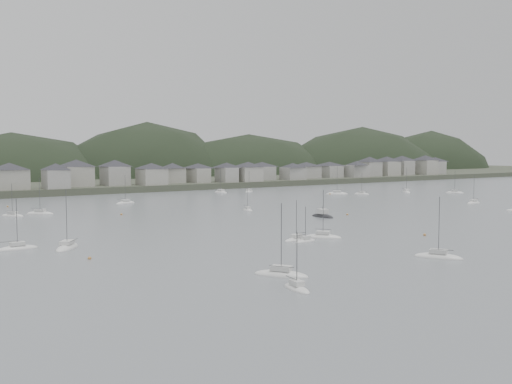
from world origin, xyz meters
TOP-DOWN VIEW (x-y plane):
  - ground at (0.00, 0.00)m, footprint 900.00×900.00m
  - far_shore_land at (0.00, 295.00)m, footprint 900.00×250.00m
  - forested_ridge at (4.83, 269.40)m, footprint 851.55×103.94m
  - waterfront_town at (50.59, 183.34)m, footprint 451.48×28.46m
  - sailboat_lead at (-29.45, 16.35)m, footprint 7.18×3.23m
  - moored_fleet at (-5.31, 65.46)m, footprint 254.36×177.96m
  - motor_launch_far at (5.19, 47.85)m, footprint 3.25×8.83m
  - mooring_buoys at (4.81, 54.78)m, footprint 177.54×147.98m

SIDE VIEW (x-z plane):
  - forested_ridge at x=4.83m, z-range -62.57..40.00m
  - ground at x=0.00m, z-range 0.00..0.00m
  - mooring_buoys at x=4.81m, z-range -0.20..0.50m
  - moored_fleet at x=-5.31m, z-range -6.38..6.73m
  - sailboat_lead at x=-29.45m, z-range -4.56..4.93m
  - motor_launch_far at x=5.19m, z-range -1.76..2.33m
  - far_shore_land at x=0.00m, z-range 0.00..3.00m
  - waterfront_town at x=50.59m, z-range 2.20..15.12m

